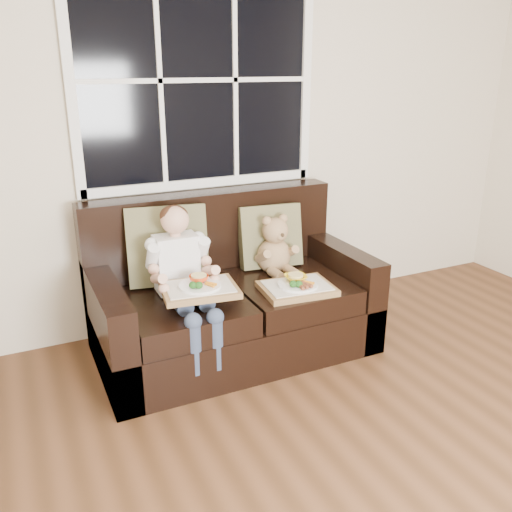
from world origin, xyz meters
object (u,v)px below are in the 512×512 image
loveseat (230,302)px  tray_left (200,288)px  child (182,268)px  tray_right (297,287)px  teddy_bear (275,249)px

loveseat → tray_left: bearing=-135.2°
child → tray_right: (0.65, -0.20, -0.15)m
loveseat → child: (-0.34, -0.12, 0.33)m
tray_left → teddy_bear: bearing=35.1°
teddy_bear → tray_left: size_ratio=0.89×
tray_right → teddy_bear: bearing=90.6°
teddy_bear → tray_right: size_ratio=0.88×
teddy_bear → child: bearing=-169.2°
loveseat → teddy_bear: (0.34, 0.03, 0.30)m
loveseat → teddy_bear: loveseat is taller
tray_left → tray_right: bearing=5.7°
loveseat → teddy_bear: size_ratio=4.25×
loveseat → tray_right: 0.48m
child → loveseat: bearing=18.8°
child → teddy_bear: (0.68, 0.15, -0.03)m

